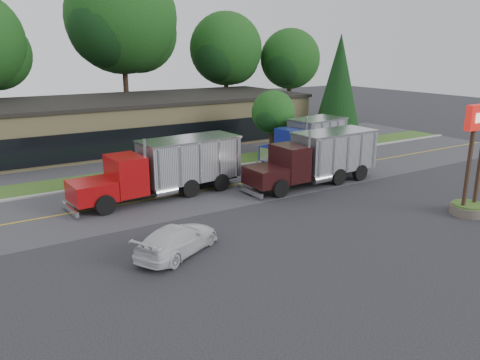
{
  "coord_description": "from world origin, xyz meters",
  "views": [
    {
      "loc": [
        -12.64,
        -16.32,
        8.69
      ],
      "look_at": [
        0.22,
        4.41,
        1.8
      ],
      "focal_mm": 35.0,
      "sensor_mm": 36.0,
      "label": 1
    }
  ],
  "objects_px": {
    "rally_car": "(177,239)",
    "dump_truck_maroon": "(319,156)",
    "dump_truck_red": "(169,166)",
    "dump_truck_blue": "(308,139)",
    "bilo_sign": "(472,178)"
  },
  "relations": [
    {
      "from": "bilo_sign",
      "to": "dump_truck_red",
      "type": "relative_size",
      "value": 0.55
    },
    {
      "from": "dump_truck_blue",
      "to": "dump_truck_maroon",
      "type": "bearing_deg",
      "value": 47.98
    },
    {
      "from": "bilo_sign",
      "to": "dump_truck_blue",
      "type": "height_order",
      "value": "bilo_sign"
    },
    {
      "from": "bilo_sign",
      "to": "dump_truck_red",
      "type": "xyz_separation_m",
      "value": [
        -12.35,
        11.74,
        -0.21
      ]
    },
    {
      "from": "dump_truck_red",
      "to": "dump_truck_blue",
      "type": "xyz_separation_m",
      "value": [
        12.78,
        2.29,
        -0.01
      ]
    },
    {
      "from": "dump_truck_maroon",
      "to": "rally_car",
      "type": "xyz_separation_m",
      "value": [
        -12.67,
        -5.31,
        -1.16
      ]
    },
    {
      "from": "dump_truck_maroon",
      "to": "rally_car",
      "type": "height_order",
      "value": "dump_truck_maroon"
    },
    {
      "from": "rally_car",
      "to": "dump_truck_blue",
      "type": "bearing_deg",
      "value": -85.85
    },
    {
      "from": "dump_truck_red",
      "to": "rally_car",
      "type": "distance_m",
      "value": 8.72
    },
    {
      "from": "dump_truck_blue",
      "to": "rally_car",
      "type": "bearing_deg",
      "value": 23.91
    },
    {
      "from": "rally_car",
      "to": "dump_truck_red",
      "type": "bearing_deg",
      "value": -50.19
    },
    {
      "from": "bilo_sign",
      "to": "rally_car",
      "type": "xyz_separation_m",
      "value": [
        -15.5,
        3.7,
        -1.37
      ]
    },
    {
      "from": "rally_car",
      "to": "dump_truck_maroon",
      "type": "bearing_deg",
      "value": -96.1
    },
    {
      "from": "bilo_sign",
      "to": "dump_truck_blue",
      "type": "xyz_separation_m",
      "value": [
        0.43,
        14.03,
        -0.22
      ]
    },
    {
      "from": "dump_truck_red",
      "to": "rally_car",
      "type": "xyz_separation_m",
      "value": [
        -3.15,
        -8.04,
        -1.17
      ]
    }
  ]
}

